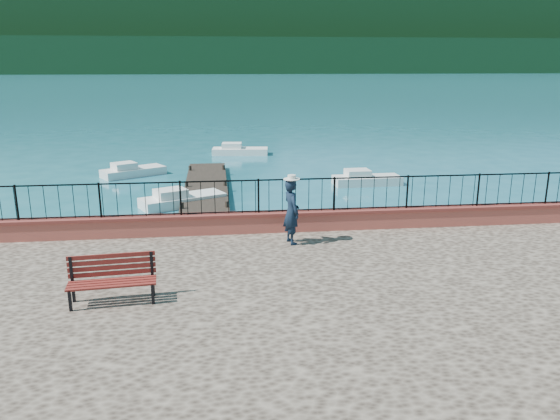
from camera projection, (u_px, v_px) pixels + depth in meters
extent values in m
plane|color=#19596B|center=(285.00, 328.00, 12.65)|extent=(2000.00, 2000.00, 0.00)
cube|color=#A3493A|center=(269.00, 222.00, 15.81)|extent=(28.00, 0.46, 0.58)
cube|color=black|center=(269.00, 196.00, 15.61)|extent=(27.00, 0.05, 0.95)
cube|color=#2D231C|center=(205.00, 199.00, 23.89)|extent=(2.00, 16.00, 0.30)
cube|color=black|center=(216.00, 56.00, 297.77)|extent=(900.00, 60.00, 18.00)
cube|color=black|center=(215.00, 36.00, 351.85)|extent=(900.00, 120.00, 44.00)
ellipsoid|color=#142D23|center=(425.00, 68.00, 574.12)|extent=(448.00, 384.00, 180.00)
cube|color=black|center=(113.00, 293.00, 11.11)|extent=(1.79, 0.69, 0.44)
cube|color=maroon|center=(112.00, 266.00, 11.23)|extent=(1.75, 0.23, 0.54)
imported|color=black|center=(291.00, 212.00, 14.63)|extent=(0.58, 0.73, 1.77)
cylinder|color=silver|center=(292.00, 177.00, 14.38)|extent=(0.44, 0.44, 0.12)
cube|color=silver|center=(183.00, 196.00, 23.39)|extent=(3.78, 2.73, 0.80)
cube|color=silver|center=(367.00, 177.00, 27.36)|extent=(3.40, 1.44, 0.80)
cube|color=silver|center=(133.00, 169.00, 29.46)|extent=(3.51, 2.81, 0.80)
cube|color=silver|center=(240.00, 148.00, 36.28)|extent=(3.76, 1.67, 0.80)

